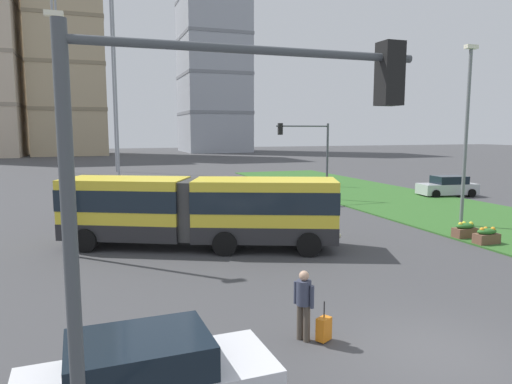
# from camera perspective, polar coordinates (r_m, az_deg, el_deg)

# --- Properties ---
(ground_plane) EXTENTS (260.00, 260.00, 0.00)m
(ground_plane) POSITION_cam_1_polar(r_m,az_deg,el_deg) (12.04, 21.18, -17.82)
(ground_plane) COLOR #424244
(articulated_bus) EXTENTS (11.78, 6.99, 3.00)m
(articulated_bus) POSITION_cam_1_polar(r_m,az_deg,el_deg) (20.26, -6.95, -2.19)
(articulated_bus) COLOR yellow
(articulated_bus) RESTS_ON ground
(car_silver_hatch) EXTENTS (4.61, 2.51, 1.58)m
(car_silver_hatch) POSITION_cam_1_polar(r_m,az_deg,el_deg) (38.99, 22.39, 0.63)
(car_silver_hatch) COLOR #B7BABF
(car_silver_hatch) RESTS_ON ground
(car_white_van) EXTENTS (4.47, 2.16, 1.58)m
(car_white_van) POSITION_cam_1_polar(r_m,az_deg,el_deg) (8.86, -13.21, -21.71)
(car_white_van) COLOR silver
(car_white_van) RESTS_ON ground
(car_maroon_sedan) EXTENTS (4.60, 2.47, 1.58)m
(car_maroon_sedan) POSITION_cam_1_polar(r_m,az_deg,el_deg) (28.47, -16.40, -1.47)
(car_maroon_sedan) COLOR maroon
(car_maroon_sedan) RESTS_ON ground
(pedestrian_crossing) EXTENTS (0.36, 0.52, 1.74)m
(pedestrian_crossing) POSITION_cam_1_polar(r_m,az_deg,el_deg) (11.53, 5.85, -13.07)
(pedestrian_crossing) COLOR #4C4238
(pedestrian_crossing) RESTS_ON ground
(rolling_suitcase) EXTENTS (0.43, 0.39, 0.97)m
(rolling_suitcase) POSITION_cam_1_polar(r_m,az_deg,el_deg) (11.81, 8.29, -16.21)
(rolling_suitcase) COLOR orange
(rolling_suitcase) RESTS_ON ground
(flower_planter_2) EXTENTS (1.10, 0.56, 0.74)m
(flower_planter_2) POSITION_cam_1_polar(r_m,az_deg,el_deg) (23.12, 26.36, -4.81)
(flower_planter_2) COLOR brown
(flower_planter_2) RESTS_ON grass_median
(flower_planter_3) EXTENTS (1.10, 0.56, 0.74)m
(flower_planter_3) POSITION_cam_1_polar(r_m,az_deg,el_deg) (24.02, 24.18, -4.25)
(flower_planter_3) COLOR brown
(flower_planter_3) RESTS_ON grass_median
(traffic_light_near_left) EXTENTS (4.28, 0.28, 6.17)m
(traffic_light_near_left) POSITION_cam_1_polar(r_m,az_deg,el_deg) (5.39, -7.11, -1.00)
(traffic_light_near_left) COLOR #474C51
(traffic_light_near_left) RESTS_ON ground
(traffic_light_far_right) EXTENTS (4.06, 0.28, 5.56)m
(traffic_light_far_right) POSITION_cam_1_polar(r_m,az_deg,el_deg) (33.52, 6.63, 5.46)
(traffic_light_far_right) COLOR #474C51
(traffic_light_far_right) RESTS_ON ground
(streetlight_left) EXTENTS (0.70, 0.28, 9.58)m
(streetlight_left) POSITION_cam_1_polar(r_m,az_deg,el_deg) (20.04, -22.88, 7.47)
(streetlight_left) COLOR slate
(streetlight_left) RESTS_ON ground
(streetlight_median) EXTENTS (0.70, 0.28, 9.34)m
(streetlight_median) POSITION_cam_1_polar(r_m,az_deg,el_deg) (26.55, 24.34, 7.00)
(streetlight_median) COLOR slate
(streetlight_median) RESTS_ON ground
(apartment_tower_westcentre) EXTENTS (14.61, 14.27, 53.52)m
(apartment_tower_westcentre) POSITION_cam_1_polar(r_m,az_deg,el_deg) (107.57, -22.26, 18.64)
(apartment_tower_westcentre) COLOR tan
(apartment_tower_westcentre) RESTS_ON ground
(apartment_tower_centre) EXTENTS (14.91, 17.04, 52.75)m
(apartment_tower_centre) POSITION_cam_1_polar(r_m,az_deg,el_deg) (115.74, -5.29, 18.12)
(apartment_tower_centre) COLOR #9EA3AD
(apartment_tower_centre) RESTS_ON ground
(transmission_pylon) EXTENTS (9.00, 6.24, 33.05)m
(transmission_pylon) POSITION_cam_1_polar(r_m,az_deg,el_deg) (58.35, -20.36, 19.86)
(transmission_pylon) COLOR gray
(transmission_pylon) RESTS_ON ground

